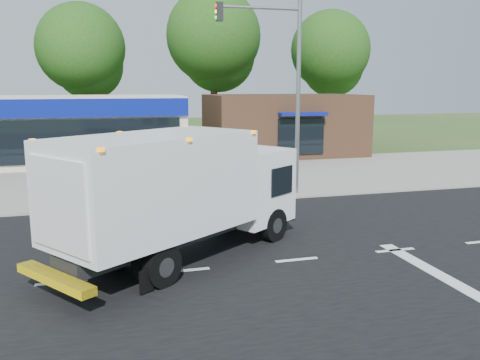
{
  "coord_description": "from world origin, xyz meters",
  "views": [
    {
      "loc": [
        -4.94,
        -12.14,
        4.65
      ],
      "look_at": [
        -0.76,
        2.98,
        1.7
      ],
      "focal_mm": 38.0,
      "sensor_mm": 36.0,
      "label": 1
    }
  ],
  "objects": [
    {
      "name": "background_trees",
      "position": [
        -0.85,
        28.16,
        7.38
      ],
      "size": [
        36.77,
        7.39,
        12.1
      ],
      "color": "#332114",
      "rests_on": "ground"
    },
    {
      "name": "retail_strip_mall",
      "position": [
        -9.0,
        19.93,
        2.01
      ],
      "size": [
        18.0,
        6.2,
        4.0
      ],
      "color": "beige",
      "rests_on": "ground"
    },
    {
      "name": "ems_box_truck",
      "position": [
        -3.01,
        0.92,
        1.99
      ],
      "size": [
        7.74,
        6.45,
        3.45
      ],
      "rotation": [
        0.0,
        0.0,
        0.62
      ],
      "color": "black",
      "rests_on": "ground"
    },
    {
      "name": "sidewalk",
      "position": [
        0.0,
        8.2,
        0.06
      ],
      "size": [
        60.0,
        2.4,
        0.12
      ],
      "primitive_type": "cube",
      "color": "gray",
      "rests_on": "ground"
    },
    {
      "name": "traffic_signal_pole",
      "position": [
        2.35,
        7.6,
        4.92
      ],
      "size": [
        3.51,
        0.25,
        8.0
      ],
      "color": "gray",
      "rests_on": "ground"
    },
    {
      "name": "ground",
      "position": [
        0.0,
        0.0,
        0.0
      ],
      "size": [
        120.0,
        120.0,
        0.0
      ],
      "primitive_type": "plane",
      "color": "#385123",
      "rests_on": "ground"
    },
    {
      "name": "brown_storefront",
      "position": [
        7.0,
        19.98,
        2.0
      ],
      "size": [
        10.0,
        6.7,
        4.0
      ],
      "color": "#382316",
      "rests_on": "ground"
    },
    {
      "name": "lane_markings",
      "position": [
        1.35,
        -1.35,
        0.02
      ],
      "size": [
        55.2,
        7.0,
        0.01
      ],
      "color": "silver",
      "rests_on": "road_asphalt"
    },
    {
      "name": "parking_apron",
      "position": [
        0.0,
        14.0,
        0.01
      ],
      "size": [
        60.0,
        9.0,
        0.02
      ],
      "primitive_type": "cube",
      "color": "gray",
      "rests_on": "ground"
    },
    {
      "name": "road_asphalt",
      "position": [
        0.0,
        0.0,
        0.0
      ],
      "size": [
        60.0,
        14.0,
        0.02
      ],
      "primitive_type": "cube",
      "color": "black",
      "rests_on": "ground"
    },
    {
      "name": "emergency_worker",
      "position": [
        -3.77,
        -0.36,
        0.86
      ],
      "size": [
        0.71,
        0.66,
        1.75
      ],
      "rotation": [
        0.0,
        0.0,
        0.6
      ],
      "color": "tan",
      "rests_on": "ground"
    }
  ]
}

